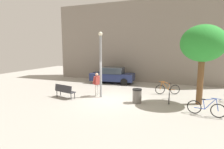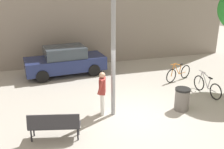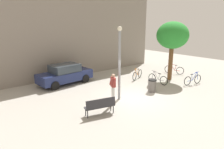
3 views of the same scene
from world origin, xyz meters
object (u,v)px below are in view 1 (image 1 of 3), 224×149
(bicycle_orange, at_px, (167,89))
(trash_bin, at_px, (137,96))
(person_by_lamppost, at_px, (97,83))
(bicycle_silver, at_px, (169,96))
(plaza_tree, at_px, (203,44))
(lamppost, at_px, (101,61))
(bicycle_blue, at_px, (206,108))
(park_bench, at_px, (64,90))
(parked_car_navy, at_px, (112,75))

(bicycle_orange, distance_m, trash_bin, 3.35)
(person_by_lamppost, xyz_separation_m, bicycle_silver, (4.90, 0.42, -0.58))
(plaza_tree, bearing_deg, person_by_lamppost, -175.25)
(plaza_tree, bearing_deg, bicycle_silver, -175.57)
(lamppost, height_order, bicycle_blue, lamppost)
(park_bench, bearing_deg, bicycle_orange, 28.99)
(trash_bin, bearing_deg, bicycle_orange, 61.58)
(plaza_tree, distance_m, bicycle_blue, 3.81)
(plaza_tree, relative_size, bicycle_blue, 2.68)
(parked_car_navy, bearing_deg, person_by_lamppost, -81.58)
(bicycle_orange, height_order, trash_bin, bicycle_orange)
(bicycle_blue, bearing_deg, plaza_tree, 95.18)
(parked_car_navy, relative_size, trash_bin, 4.84)
(park_bench, xyz_separation_m, bicycle_orange, (6.52, 3.61, -0.16))
(park_bench, xyz_separation_m, trash_bin, (4.92, 0.66, -0.09))
(park_bench, relative_size, trash_bin, 1.86)
(bicycle_orange, relative_size, bicycle_silver, 0.95)
(plaza_tree, bearing_deg, bicycle_orange, 137.55)
(park_bench, bearing_deg, lamppost, 25.68)
(park_bench, xyz_separation_m, bicycle_blue, (8.70, -0.22, -0.16))
(lamppost, bearing_deg, trash_bin, -8.97)
(plaza_tree, bearing_deg, park_bench, -168.20)
(plaza_tree, bearing_deg, lamppost, -173.66)
(bicycle_blue, relative_size, bicycle_orange, 1.03)
(lamppost, distance_m, parked_car_navy, 5.53)
(bicycle_silver, height_order, trash_bin, bicycle_silver)
(plaza_tree, height_order, parked_car_navy, plaza_tree)
(bicycle_silver, bearing_deg, parked_car_navy, 141.00)
(person_by_lamppost, distance_m, plaza_tree, 7.18)
(trash_bin, bearing_deg, person_by_lamppost, 169.49)
(lamppost, relative_size, trash_bin, 5.02)
(plaza_tree, xyz_separation_m, trash_bin, (-3.60, -1.12, -3.18))
(person_by_lamppost, relative_size, bicycle_blue, 0.94)
(lamppost, relative_size, parked_car_navy, 1.04)
(plaza_tree, bearing_deg, parked_car_navy, 149.01)
(bicycle_blue, bearing_deg, bicycle_orange, 119.69)
(bicycle_orange, bearing_deg, bicycle_blue, -60.31)
(plaza_tree, distance_m, bicycle_orange, 4.23)
(park_bench, distance_m, trash_bin, 4.97)
(park_bench, bearing_deg, parked_car_navy, 79.61)
(bicycle_blue, bearing_deg, bicycle_silver, 135.86)
(lamppost, bearing_deg, bicycle_silver, 7.07)
(plaza_tree, bearing_deg, trash_bin, -162.76)
(bicycle_silver, distance_m, parked_car_navy, 7.27)
(bicycle_silver, xyz_separation_m, parked_car_navy, (-5.64, 4.57, 0.39))
(lamppost, xyz_separation_m, bicycle_orange, (4.26, 2.53, -2.12))
(lamppost, height_order, parked_car_navy, lamppost)
(lamppost, relative_size, bicycle_orange, 2.61)
(lamppost, distance_m, trash_bin, 3.39)
(trash_bin, bearing_deg, plaza_tree, 17.24)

